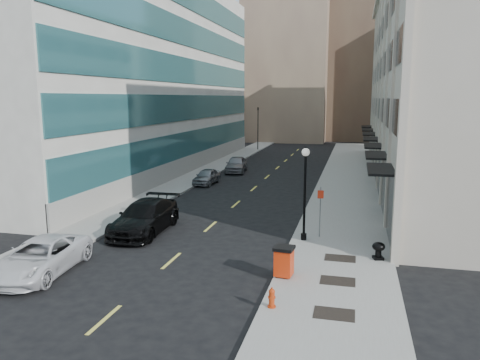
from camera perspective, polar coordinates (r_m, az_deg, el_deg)
The scene contains 23 objects.
ground at distance 20.50m, azimuth -10.51°, elevation -11.50°, with size 160.00×160.00×0.00m, color black.
sidewalk_right at distance 38.04m, azimuth 12.81°, elevation -1.43°, with size 5.00×80.00×0.15m, color gray.
sidewalk_left at distance 40.73m, azimuth -7.28°, elevation -0.51°, with size 3.00×80.00×0.15m, color gray.
building_right at distance 45.21m, azimuth 25.74°, elevation 10.99°, with size 15.30×46.50×18.25m.
building_left at distance 50.46m, azimuth -14.88°, elevation 12.57°, with size 16.14×46.00×20.00m.
skyline_tan_near at distance 86.41m, azimuth 6.05°, elevation 14.31°, with size 14.00×18.00×28.00m, color #9A8365.
skyline_brown at distance 89.82m, azimuth 14.36°, elevation 15.82°, with size 12.00×16.00×34.00m, color brown.
skyline_tan_far at distance 97.89m, azimuth 0.91°, elevation 12.09°, with size 12.00×14.00×22.00m, color #9A8365.
skyline_stone at distance 83.94m, azimuth 21.13°, elevation 11.10°, with size 10.00×14.00×20.00m, color #B9AD9C.
grate_near at distance 16.97m, azimuth 11.41°, elevation -15.69°, with size 1.40×1.00×0.01m, color black.
grate_mid at distance 19.72m, azimuth 11.82°, elevation -11.95°, with size 1.40×1.00×0.01m, color black.
grate_far at distance 22.34m, azimuth 12.11°, elevation -9.30°, with size 1.40×1.00×0.01m, color black.
road_centerline at distance 36.03m, azimuth 0.68°, elevation -1.92°, with size 0.15×68.20×0.01m.
traffic_signal at distance 66.73m, azimuth 2.21°, elevation 8.52°, with size 0.66×0.66×6.98m.
car_white_van at distance 21.94m, azimuth -23.15°, elevation -8.64°, with size 2.47×5.35×1.49m, color silver.
car_black_pickup at distance 26.71m, azimuth -11.54°, elevation -4.46°, with size 2.45×6.04×1.75m, color black.
car_silver_sedan at distance 40.87m, azimuth -4.08°, elevation 0.43°, with size 1.58×3.92×1.33m, color gray.
car_grey_sedan at distance 47.31m, azimuth -0.46°, elevation 1.93°, with size 1.88×4.68×1.60m, color gray.
fire_hydrant at distance 17.02m, azimuth 3.89°, elevation -14.12°, with size 0.30×0.30×0.74m.
trash_bin at distance 19.66m, azimuth 5.39°, elevation -9.72°, with size 0.87×0.93×1.28m.
lamppost at distance 24.12m, azimuth 7.92°, elevation -0.66°, with size 0.41×0.41×4.91m.
sign_post at distance 25.01m, azimuth 9.76°, elevation -3.07°, with size 0.32×0.08×2.70m.
urn_planter at distance 22.51m, azimuth 16.53°, elevation -8.05°, with size 0.58×0.58×0.81m.
Camera 1 is at (8.07, -17.31, 7.46)m, focal length 35.00 mm.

